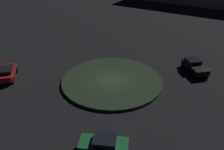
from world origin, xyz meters
The scene contains 5 objects.
ground_plane centered at (0.00, 0.00, 0.00)m, with size 119.97×119.97×0.00m, color black.
roundabout_island centered at (0.00, 0.00, 0.14)m, with size 12.25×12.25×0.28m, color #263823.
car_red centered at (13.07, -0.50, 0.80)m, with size 2.66×4.25×1.49m.
car_black centered at (-10.74, -2.94, 0.77)m, with size 2.89×4.43×1.47m.
car_green centered at (0.38, 11.32, 0.80)m, with size 4.12×2.30×1.51m.
Camera 1 is at (-0.63, 25.62, 15.29)m, focal length 39.11 mm.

